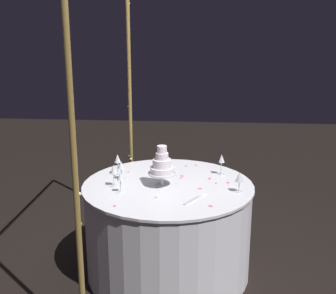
% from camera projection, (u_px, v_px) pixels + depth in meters
% --- Properties ---
extents(ground_plane, '(12.00, 12.00, 0.00)m').
position_uv_depth(ground_plane, '(168.00, 270.00, 3.60)').
color(ground_plane, black).
extents(decorative_arch, '(1.92, 0.06, 2.51)m').
position_uv_depth(decorative_arch, '(108.00, 81.00, 3.22)').
color(decorative_arch, olive).
rests_on(decorative_arch, ground).
extents(main_table, '(1.36, 1.36, 0.77)m').
position_uv_depth(main_table, '(168.00, 228.00, 3.50)').
color(main_table, white).
rests_on(main_table, ground).
extents(tiered_cake, '(0.22, 0.22, 0.33)m').
position_uv_depth(tiered_cake, '(162.00, 166.00, 3.32)').
color(tiered_cake, silver).
rests_on(tiered_cake, main_table).
extents(wine_glass_0, '(0.06, 0.06, 0.15)m').
position_uv_depth(wine_glass_0, '(120.00, 178.00, 3.20)').
color(wine_glass_0, silver).
rests_on(wine_glass_0, main_table).
extents(wine_glass_1, '(0.06, 0.06, 0.15)m').
position_uv_depth(wine_glass_1, '(239.00, 178.00, 3.21)').
color(wine_glass_1, silver).
rests_on(wine_glass_1, main_table).
extents(wine_glass_2, '(0.06, 0.06, 0.15)m').
position_uv_depth(wine_glass_2, '(121.00, 166.00, 3.48)').
color(wine_glass_2, silver).
rests_on(wine_glass_2, main_table).
extents(wine_glass_3, '(0.06, 0.06, 0.18)m').
position_uv_depth(wine_glass_3, '(114.00, 170.00, 3.32)').
color(wine_glass_3, silver).
rests_on(wine_glass_3, main_table).
extents(wine_glass_4, '(0.06, 0.06, 0.18)m').
position_uv_depth(wine_glass_4, '(118.00, 160.00, 3.58)').
color(wine_glass_4, silver).
rests_on(wine_glass_4, main_table).
extents(wine_glass_5, '(0.06, 0.06, 0.18)m').
position_uv_depth(wine_glass_5, '(222.00, 160.00, 3.59)').
color(wine_glass_5, silver).
rests_on(wine_glass_5, main_table).
extents(cake_knife, '(0.26, 0.17, 0.01)m').
position_uv_depth(cake_knife, '(197.00, 197.00, 3.12)').
color(cake_knife, silver).
rests_on(cake_knife, main_table).
extents(rose_petal_0, '(0.03, 0.03, 0.00)m').
position_uv_depth(rose_petal_0, '(156.00, 197.00, 3.13)').
color(rose_petal_0, '#EA6B84').
rests_on(rose_petal_0, main_table).
extents(rose_petal_1, '(0.04, 0.03, 0.00)m').
position_uv_depth(rose_petal_1, '(210.00, 178.00, 3.52)').
color(rose_petal_1, '#EA6B84').
rests_on(rose_petal_1, main_table).
extents(rose_petal_2, '(0.04, 0.03, 0.00)m').
position_uv_depth(rose_petal_2, '(181.00, 178.00, 3.53)').
color(rose_petal_2, '#EA6B84').
rests_on(rose_petal_2, main_table).
extents(rose_petal_3, '(0.04, 0.03, 0.00)m').
position_uv_depth(rose_petal_3, '(228.00, 182.00, 3.43)').
color(rose_petal_3, '#EA6B84').
rests_on(rose_petal_3, main_table).
extents(rose_petal_4, '(0.03, 0.04, 0.00)m').
position_uv_depth(rose_petal_4, '(200.00, 189.00, 3.30)').
color(rose_petal_4, '#EA6B84').
rests_on(rose_petal_4, main_table).
extents(rose_petal_5, '(0.04, 0.03, 0.00)m').
position_uv_depth(rose_petal_5, '(115.00, 206.00, 2.97)').
color(rose_petal_5, '#EA6B84').
rests_on(rose_petal_5, main_table).
extents(rose_petal_6, '(0.02, 0.03, 0.00)m').
position_uv_depth(rose_petal_6, '(196.00, 165.00, 3.86)').
color(rose_petal_6, '#EA6B84').
rests_on(rose_petal_6, main_table).
extents(rose_petal_7, '(0.05, 0.05, 0.00)m').
position_uv_depth(rose_petal_7, '(211.00, 206.00, 2.97)').
color(rose_petal_7, '#EA6B84').
rests_on(rose_petal_7, main_table).
extents(rose_petal_8, '(0.03, 0.03, 0.00)m').
position_uv_depth(rose_petal_8, '(129.00, 172.00, 3.68)').
color(rose_petal_8, '#EA6B84').
rests_on(rose_petal_8, main_table).
extents(rose_petal_9, '(0.02, 0.03, 0.00)m').
position_uv_depth(rose_petal_9, '(163.00, 168.00, 3.78)').
color(rose_petal_9, '#EA6B84').
rests_on(rose_petal_9, main_table).
extents(rose_petal_10, '(0.04, 0.04, 0.00)m').
position_uv_depth(rose_petal_10, '(182.00, 176.00, 3.58)').
color(rose_petal_10, '#EA6B84').
rests_on(rose_petal_10, main_table).
extents(rose_petal_11, '(0.04, 0.04, 0.00)m').
position_uv_depth(rose_petal_11, '(186.00, 166.00, 3.84)').
color(rose_petal_11, '#EA6B84').
rests_on(rose_petal_11, main_table).
extents(rose_petal_12, '(0.03, 0.02, 0.00)m').
position_uv_depth(rose_petal_12, '(216.00, 183.00, 3.41)').
color(rose_petal_12, '#EA6B84').
rests_on(rose_petal_12, main_table).
extents(rose_petal_13, '(0.03, 0.02, 0.00)m').
position_uv_depth(rose_petal_13, '(121.00, 168.00, 3.79)').
color(rose_petal_13, '#EA6B84').
rests_on(rose_petal_13, main_table).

